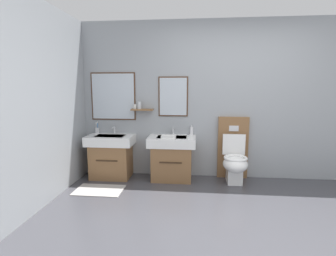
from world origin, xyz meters
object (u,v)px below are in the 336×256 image
(soap_dispenser, at_px, (191,131))
(toilet, at_px, (234,158))
(vanity_sink_left, at_px, (111,155))
(folded_hand_towel, at_px, (169,137))
(toothbrush_cup, at_px, (97,130))
(vanity_sink_right, at_px, (172,157))

(soap_dispenser, bearing_deg, toilet, -14.26)
(vanity_sink_left, relative_size, folded_hand_towel, 3.39)
(soap_dispenser, relative_size, folded_hand_towel, 0.76)
(vanity_sink_left, bearing_deg, folded_hand_towel, -8.79)
(toothbrush_cup, xyz_separation_m, soap_dispenser, (1.59, 0.01, 0.02))
(vanity_sink_right, bearing_deg, vanity_sink_left, 180.00)
(vanity_sink_left, xyz_separation_m, soap_dispenser, (1.30, 0.18, 0.40))
(vanity_sink_right, bearing_deg, folded_hand_towel, -105.10)
(toilet, height_order, folded_hand_towel, toilet)
(vanity_sink_left, height_order, toothbrush_cup, toothbrush_cup)
(vanity_sink_left, xyz_separation_m, folded_hand_towel, (0.96, -0.15, 0.35))
(toilet, xyz_separation_m, soap_dispenser, (-0.67, 0.17, 0.39))
(toilet, bearing_deg, vanity_sink_left, -179.75)
(vanity_sink_right, xyz_separation_m, folded_hand_towel, (-0.04, -0.15, 0.35))
(toilet, xyz_separation_m, folded_hand_towel, (-1.02, -0.16, 0.34))
(vanity_sink_left, bearing_deg, toothbrush_cup, 149.97)
(vanity_sink_right, bearing_deg, toothbrush_cup, 172.54)
(folded_hand_towel, bearing_deg, soap_dispenser, 43.71)
(vanity_sink_left, relative_size, soap_dispenser, 4.48)
(toothbrush_cup, height_order, soap_dispenser, toothbrush_cup)
(toothbrush_cup, bearing_deg, vanity_sink_right, -7.46)
(toothbrush_cup, bearing_deg, vanity_sink_left, -30.03)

